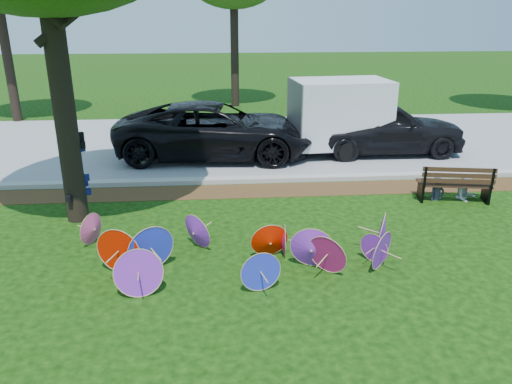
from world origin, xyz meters
TOP-DOWN VIEW (x-y plane):
  - ground at (0.00, 0.00)m, footprint 90.00×90.00m
  - mulch_strip at (0.00, 4.50)m, footprint 90.00×1.00m
  - curb at (0.00, 5.20)m, footprint 90.00×0.30m
  - street at (0.00, 9.35)m, footprint 90.00×8.00m
  - parasol_pile at (0.19, 0.67)m, footprint 5.87×2.37m
  - black_van at (-0.29, 7.63)m, footprint 6.05×3.09m
  - dark_pickup at (4.83, 7.66)m, footprint 4.96×2.03m
  - cargo_trailer at (3.51, 7.68)m, footprint 2.97×2.03m
  - park_bench at (5.28, 3.53)m, footprint 1.76×0.92m
  - person_left at (4.93, 3.58)m, footprint 0.45×0.36m
  - person_right at (5.63, 3.58)m, footprint 0.62×0.53m

SIDE VIEW (x-z plane):
  - ground at x=0.00m, z-range 0.00..0.00m
  - mulch_strip at x=0.00m, z-range 0.00..0.01m
  - street at x=0.00m, z-range 0.00..0.01m
  - curb at x=0.00m, z-range 0.00..0.12m
  - parasol_pile at x=0.19m, z-range -0.05..0.80m
  - park_bench at x=5.28m, z-range 0.00..0.87m
  - person_left at x=4.93m, z-range 0.00..1.08m
  - person_right at x=5.63m, z-range 0.00..1.12m
  - black_van at x=-0.29m, z-range 0.00..1.64m
  - dark_pickup at x=4.83m, z-range 0.00..1.68m
  - cargo_trailer at x=3.51m, z-range 0.00..2.57m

